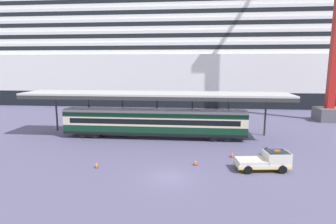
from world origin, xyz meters
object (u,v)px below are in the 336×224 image
Objects in this scene: traffic_cone_near at (96,165)px; train_carriage at (154,122)px; cruise_ship at (205,54)px; quay_bollard at (267,151)px; traffic_cone_mid at (195,162)px; service_truck at (267,160)px; traffic_cone_far at (232,154)px.

train_carriage is at bearing 70.93° from traffic_cone_near.
cruise_ship reaches higher than quay_bollard.
traffic_cone_mid reaches higher than traffic_cone_near.
cruise_ship is 58.26m from traffic_cone_near.
service_truck is (12.88, -10.89, -1.33)m from train_carriage.
train_carriage is at bearing 143.40° from traffic_cone_far.
cruise_ship is at bearing 77.23° from traffic_cone_near.
service_truck is 17.07m from traffic_cone_near.
cruise_ship is at bearing 94.71° from service_truck.
train_carriage is 12.84m from traffic_cone_near.
cruise_ship is 159.04× the size of quay_bollard.
service_truck is 8.65× the size of traffic_cone_near.
quay_bollard is at bearing -83.62° from cruise_ship.
train_carriage is 40.73× the size of traffic_cone_near.
quay_bollard is at bearing 76.62° from service_truck.
traffic_cone_near is at bearing -176.32° from service_truck.
cruise_ship reaches higher than service_truck.
train_carriage reaches higher than traffic_cone_near.
quay_bollard is at bearing 25.79° from traffic_cone_mid.
traffic_cone_near is (-17.02, -1.10, -0.68)m from service_truck.
quay_bollard reaches higher than traffic_cone_near.
traffic_cone_far is at bearing -165.73° from quay_bollard.
traffic_cone_near is at bearing -162.67° from quay_bollard.
quay_bollard is at bearing -24.41° from train_carriage.
traffic_cone_near is (-12.55, -55.37, -13.09)m from cruise_ship.
traffic_cone_far is at bearing 35.39° from traffic_cone_mid.
cruise_ship reaches higher than traffic_cone_mid.
cruise_ship reaches higher than traffic_cone_near.
traffic_cone_far is 4.18m from quay_bollard.
traffic_cone_near is 0.86× the size of traffic_cone_far.
traffic_cone_far is (-2.96, 3.52, -0.63)m from service_truck.
traffic_cone_far reaches higher than traffic_cone_mid.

